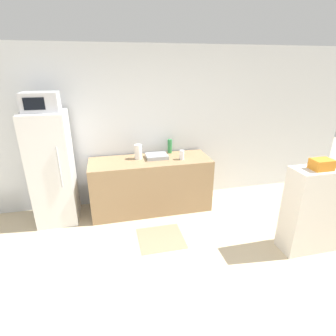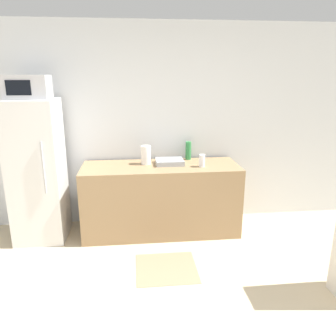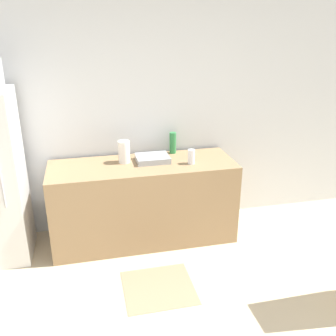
% 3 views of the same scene
% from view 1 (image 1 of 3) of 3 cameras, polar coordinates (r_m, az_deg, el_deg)
% --- Properties ---
extents(ground_plane, '(14.00, 14.00, 0.00)m').
position_cam_1_polar(ground_plane, '(2.84, 2.89, -32.25)').
color(ground_plane, '#C6B28E').
extents(wall_back, '(8.00, 0.06, 2.60)m').
position_cam_1_polar(wall_back, '(4.46, -6.54, 8.57)').
color(wall_back, silver).
rests_on(wall_back, ground_plane).
extents(refrigerator, '(0.58, 0.60, 1.69)m').
position_cam_1_polar(refrigerator, '(4.25, -23.87, -0.27)').
color(refrigerator, silver).
rests_on(refrigerator, ground_plane).
extents(microwave, '(0.47, 0.33, 0.26)m').
position_cam_1_polar(microwave, '(4.02, -26.00, 12.78)').
color(microwave, '#BCBCC1').
rests_on(microwave, refrigerator).
extents(counter, '(1.94, 0.68, 0.88)m').
position_cam_1_polar(counter, '(4.37, -3.75, -3.58)').
color(counter, '#937551').
rests_on(counter, ground_plane).
extents(sink_basin, '(0.34, 0.28, 0.06)m').
position_cam_1_polar(sink_basin, '(4.27, -2.49, 2.59)').
color(sink_basin, '#9EA3A8').
rests_on(sink_basin, counter).
extents(bottle_tall, '(0.07, 0.07, 0.24)m').
position_cam_1_polar(bottle_tall, '(4.49, 0.39, 4.77)').
color(bottle_tall, '#2D7F42').
rests_on(bottle_tall, counter).
extents(bottle_short, '(0.07, 0.07, 0.15)m').
position_cam_1_polar(bottle_short, '(4.19, 3.03, 2.87)').
color(bottle_short, silver).
rests_on(bottle_short, counter).
extents(shelf_cabinet, '(0.77, 0.33, 1.14)m').
position_cam_1_polar(shelf_cabinet, '(3.86, 29.32, -7.93)').
color(shelf_cabinet, silver).
rests_on(shelf_cabinet, ground_plane).
extents(basket, '(0.24, 0.17, 0.13)m').
position_cam_1_polar(basket, '(3.55, 30.46, 0.68)').
color(basket, orange).
rests_on(basket, shelf_cabinet).
extents(paper_towel_roll, '(0.12, 0.12, 0.23)m').
position_cam_1_polar(paper_towel_roll, '(4.23, -6.50, 3.52)').
color(paper_towel_roll, white).
rests_on(paper_towel_roll, counter).
extents(kitchen_rug, '(0.63, 0.60, 0.01)m').
position_cam_1_polar(kitchen_rug, '(3.84, -1.56, -15.00)').
color(kitchen_rug, '#937A5B').
rests_on(kitchen_rug, ground_plane).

